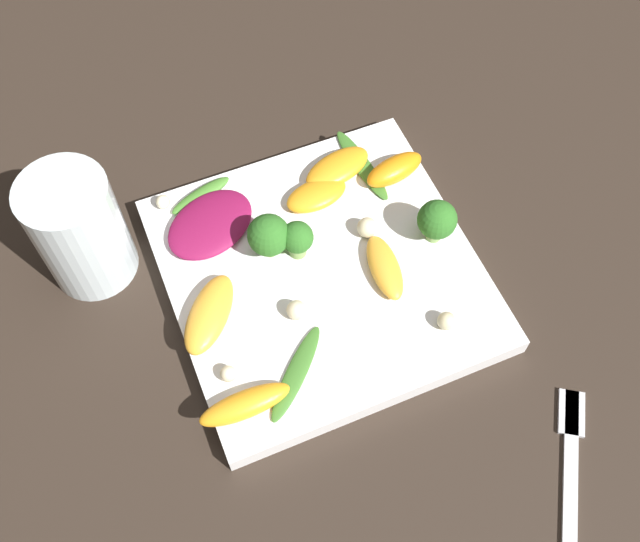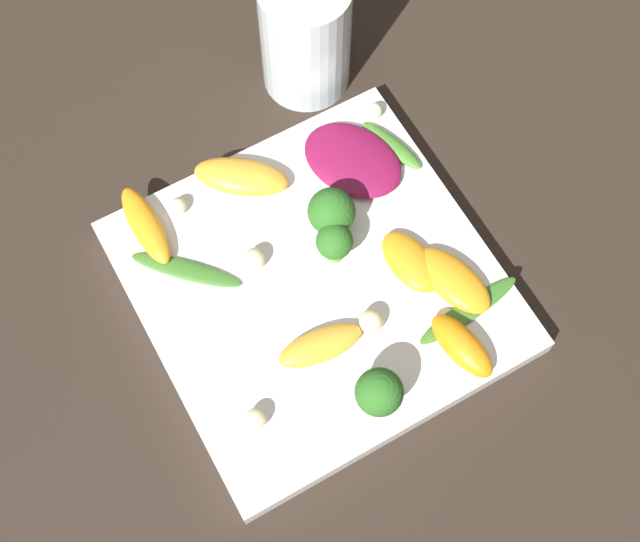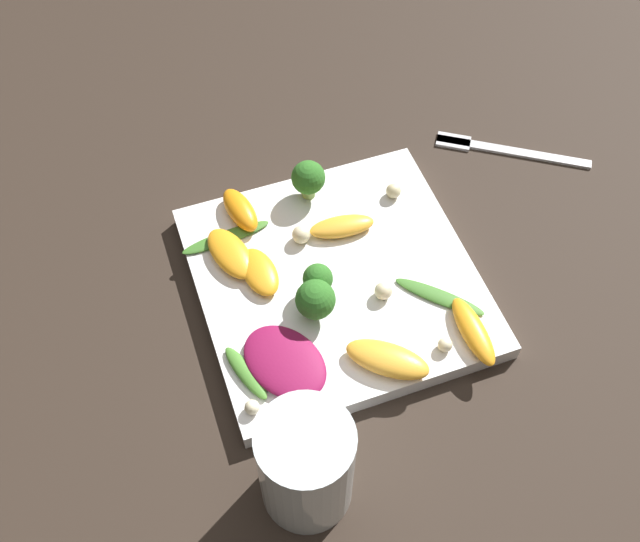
{
  "view_description": "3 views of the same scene",
  "coord_description": "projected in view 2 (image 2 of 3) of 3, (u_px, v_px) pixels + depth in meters",
  "views": [
    {
      "loc": [
        -0.13,
        -0.3,
        0.58
      ],
      "look_at": [
        -0.01,
        -0.01,
        0.04
      ],
      "focal_mm": 42.0,
      "sensor_mm": 36.0,
      "label": 1
    },
    {
      "loc": [
        0.23,
        -0.13,
        0.65
      ],
      "look_at": [
        0.0,
        0.0,
        0.04
      ],
      "focal_mm": 50.0,
      "sensor_mm": 36.0,
      "label": 2
    },
    {
      "loc": [
        -0.38,
        0.15,
        0.62
      ],
      "look_at": [
        -0.0,
        0.02,
        0.04
      ],
      "focal_mm": 42.0,
      "sensor_mm": 36.0,
      "label": 3
    }
  ],
  "objects": [
    {
      "name": "orange_segment_2",
      "position": [
        146.0,
        225.0,
        0.7
      ],
      "size": [
        0.08,
        0.02,
        0.02
      ],
      "color": "orange",
      "rests_on": "plate"
    },
    {
      "name": "macadamia_nut_4",
      "position": [
        375.0,
        110.0,
        0.74
      ],
      "size": [
        0.01,
        0.01,
        0.01
      ],
      "color": "beige",
      "rests_on": "plate"
    },
    {
      "name": "broccoli_floret_1",
      "position": [
        332.0,
        212.0,
        0.68
      ],
      "size": [
        0.04,
        0.04,
        0.05
      ],
      "color": "#7A9E51",
      "rests_on": "plate"
    },
    {
      "name": "radicchio_leaf_0",
      "position": [
        353.0,
        160.0,
        0.72
      ],
      "size": [
        0.1,
        0.09,
        0.01
      ],
      "color": "maroon",
      "rests_on": "plate"
    },
    {
      "name": "macadamia_nut_2",
      "position": [
        254.0,
        259.0,
        0.69
      ],
      "size": [
        0.02,
        0.02,
        0.02
      ],
      "color": "beige",
      "rests_on": "plate"
    },
    {
      "name": "macadamia_nut_1",
      "position": [
        371.0,
        321.0,
        0.66
      ],
      "size": [
        0.02,
        0.02,
        0.02
      ],
      "color": "beige",
      "rests_on": "plate"
    },
    {
      "name": "arugula_sprig_2",
      "position": [
        186.0,
        270.0,
        0.69
      ],
      "size": [
        0.08,
        0.07,
        0.0
      ],
      "color": "#3D7528",
      "rests_on": "plate"
    },
    {
      "name": "broccoli_floret_2",
      "position": [
        379.0,
        393.0,
        0.63
      ],
      "size": [
        0.04,
        0.04,
        0.04
      ],
      "color": "#84AD5B",
      "rests_on": "plate"
    },
    {
      "name": "orange_segment_5",
      "position": [
        410.0,
        262.0,
        0.69
      ],
      "size": [
        0.06,
        0.04,
        0.01
      ],
      "color": "orange",
      "rests_on": "plate"
    },
    {
      "name": "macadamia_nut_0",
      "position": [
        257.0,
        418.0,
        0.64
      ],
      "size": [
        0.02,
        0.02,
        0.02
      ],
      "color": "beige",
      "rests_on": "plate"
    },
    {
      "name": "macadamia_nut_3",
      "position": [
        178.0,
        206.0,
        0.71
      ],
      "size": [
        0.01,
        0.01,
        0.01
      ],
      "color": "beige",
      "rests_on": "plate"
    },
    {
      "name": "broccoli_floret_0",
      "position": [
        334.0,
        243.0,
        0.68
      ],
      "size": [
        0.03,
        0.03,
        0.04
      ],
      "color": "#7A9E51",
      "rests_on": "plate"
    },
    {
      "name": "orange_segment_4",
      "position": [
        454.0,
        280.0,
        0.68
      ],
      "size": [
        0.08,
        0.05,
        0.02
      ],
      "color": "orange",
      "rests_on": "plate"
    },
    {
      "name": "orange_segment_3",
      "position": [
        241.0,
        177.0,
        0.71
      ],
      "size": [
        0.07,
        0.08,
        0.02
      ],
      "color": "#FCAD33",
      "rests_on": "plate"
    },
    {
      "name": "drinking_glass",
      "position": [
        306.0,
        35.0,
        0.73
      ],
      "size": [
        0.08,
        0.08,
        0.11
      ],
      "color": "silver",
      "rests_on": "ground_plane"
    },
    {
      "name": "arugula_sprig_1",
      "position": [
        468.0,
        310.0,
        0.68
      ],
      "size": [
        0.03,
        0.09,
        0.0
      ],
      "color": "#3D7528",
      "rests_on": "plate"
    },
    {
      "name": "plate",
      "position": [
        316.0,
        287.0,
        0.7
      ],
      "size": [
        0.26,
        0.26,
        0.02
      ],
      "color": "white",
      "rests_on": "ground_plane"
    },
    {
      "name": "orange_segment_0",
      "position": [
        462.0,
        346.0,
        0.66
      ],
      "size": [
        0.06,
        0.04,
        0.02
      ],
      "color": "orange",
      "rests_on": "plate"
    },
    {
      "name": "ground_plane",
      "position": [
        316.0,
        291.0,
        0.71
      ],
      "size": [
        2.4,
        2.4,
        0.0
      ],
      "primitive_type": "plane",
      "color": "#2D231C"
    },
    {
      "name": "arugula_sprig_0",
      "position": [
        392.0,
        145.0,
        0.73
      ],
      "size": [
        0.06,
        0.03,
        0.01
      ],
      "color": "#47842D",
      "rests_on": "plate"
    },
    {
      "name": "orange_segment_1",
      "position": [
        320.0,
        346.0,
        0.66
      ],
      "size": [
        0.03,
        0.07,
        0.01
      ],
      "color": "#FCAD33",
      "rests_on": "plate"
    }
  ]
}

